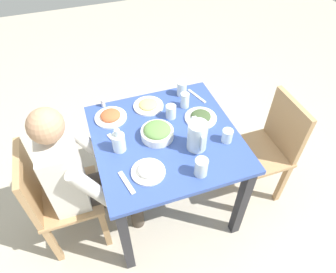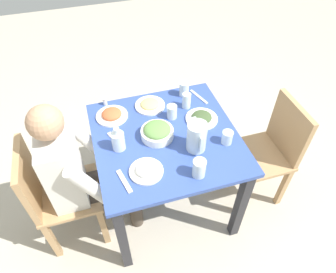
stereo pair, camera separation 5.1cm
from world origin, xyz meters
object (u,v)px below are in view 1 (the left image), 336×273
diner_near (82,173)px  salt_shaker (103,103)px  oil_carafe (119,143)px  water_glass_far_right (227,136)px  dining_table (166,149)px  plate_rice_curry (111,116)px  chair_far (269,146)px  water_glass_near_right (201,167)px  plate_yoghurt (148,171)px  plate_dolmas (201,117)px  water_glass_far_left (171,112)px  water_pitcher (197,136)px  plate_fries (148,105)px  water_glass_center (182,89)px  water_glass_near_left (185,100)px  salad_bowl (157,132)px  chair_near (54,196)px

diner_near → salt_shaker: 0.53m
oil_carafe → water_glass_far_right: bearing=77.2°
dining_table → plate_rice_curry: bearing=-133.3°
chair_far → water_glass_near_right: 0.78m
plate_rice_curry → chair_far: bearing=70.3°
water_glass_near_right → salt_shaker: (-0.76, -0.41, -0.03)m
dining_table → diner_near: diner_near is taller
plate_yoghurt → salt_shaker: (-0.66, -0.13, 0.01)m
plate_dolmas → water_glass_far_left: (-0.08, -0.18, 0.03)m
water_pitcher → water_glass_near_right: water_pitcher is taller
plate_dolmas → water_glass_far_left: 0.20m
dining_table → water_pitcher: size_ratio=4.75×
dining_table → plate_yoghurt: size_ratio=4.63×
plate_fries → plate_rice_curry: plate_rice_curry is taller
plate_fries → water_glass_center: (-0.05, 0.27, 0.04)m
water_glass_near_left → oil_carafe: size_ratio=0.66×
salad_bowl → water_glass_near_left: water_glass_near_left is taller
plate_rice_curry → water_glass_near_left: (0.05, 0.51, 0.04)m
plate_dolmas → water_glass_center: bearing=-174.4°
plate_yoghurt → diner_near: bearing=-119.9°
water_glass_far_left → plate_rice_curry: bearing=-107.3°
chair_near → salad_bowl: (-0.04, 0.71, 0.30)m
salad_bowl → oil_carafe: bearing=-84.1°
plate_dolmas → salt_shaker: (-0.34, -0.59, 0.01)m
dining_table → chair_near: (0.03, -0.76, -0.13)m
plate_fries → water_glass_near_left: 0.26m
water_pitcher → water_glass_near_right: bearing=-16.1°
water_glass_center → water_glass_far_left: bearing=-37.2°
plate_fries → salt_shaker: (-0.11, -0.29, 0.01)m
diner_near → water_glass_far_right: bearing=81.7°
plate_fries → water_glass_far_left: size_ratio=2.20×
chair_near → oil_carafe: (-0.01, 0.46, 0.32)m
water_pitcher → water_glass_far_left: bearing=-169.6°
plate_rice_curry → water_glass_far_right: bearing=55.5°
water_glass_near_left → water_pitcher: bearing=-10.6°
plate_fries → water_glass_near_right: water_glass_near_right is taller
diner_near → oil_carafe: (-0.01, 0.26, 0.17)m
plate_dolmas → plate_fries: size_ratio=1.02×
salt_shaker → oil_carafe: bearing=2.4°
chair_near → plate_fries: 0.85m
plate_yoghurt → plate_rice_curry: bearing=-168.3°
diner_near → salad_bowl: size_ratio=5.67×
dining_table → oil_carafe: (0.01, -0.30, 0.18)m
water_glass_center → salt_shaker: 0.57m
diner_near → water_glass_far_left: (-0.19, 0.64, 0.16)m
water_pitcher → water_glass_far_left: water_pitcher is taller
diner_near → plate_yoghurt: diner_near is taller
chair_far → water_glass_far_left: size_ratio=9.22×
water_pitcher → chair_near: bearing=-97.5°
water_glass_near_left → water_glass_center: 0.13m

